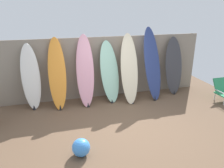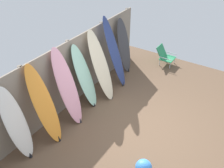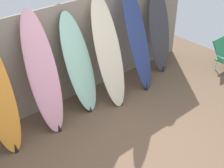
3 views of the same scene
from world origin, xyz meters
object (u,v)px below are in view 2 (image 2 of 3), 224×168
Objects in this scene: surfboard_pink_2 at (67,88)px; surfboard_cream_4 at (101,66)px; beach_chair at (165,55)px; beach_ball at (144,168)px; surfboard_navy_5 at (115,53)px; surfboard_seafoam_3 at (85,77)px; surfboard_orange_1 at (44,106)px; surfboard_white_0 at (17,125)px; surfboard_charcoal_6 at (124,46)px.

surfboard_pink_2 is 1.01× the size of surfboard_cream_4.
beach_ball is (-4.35, -1.40, -0.15)m from beach_chair.
surfboard_seafoam_3 is at bearing 174.79° from surfboard_navy_5.
surfboard_pink_2 reaches higher than surfboard_orange_1.
surfboard_cream_4 reaches higher than surfboard_seafoam_3.
beach_chair is at bearing -10.52° from surfboard_white_0.
surfboard_navy_5 is (1.26, -0.11, 0.17)m from surfboard_seafoam_3.
surfboard_cream_4 is at bearing -178.70° from surfboard_navy_5.
surfboard_charcoal_6 is at bearing 1.06° from surfboard_seafoam_3.
surfboard_navy_5 reaches higher than surfboard_orange_1.
surfboard_pink_2 is at bearing -4.08° from surfboard_white_0.
surfboard_seafoam_3 is at bearing -1.55° from surfboard_white_0.
surfboard_orange_1 is 2.71m from surfboard_navy_5.
beach_ball is at bearing -116.63° from surfboard_seafoam_3.
surfboard_seafoam_3 is 0.98× the size of surfboard_charcoal_6.
surfboard_pink_2 reaches higher than surfboard_seafoam_3.
surfboard_orange_1 reaches higher than surfboard_white_0.
surfboard_white_0 is 0.69m from surfboard_orange_1.
beach_chair is at bearing 17.88° from beach_ball.
surfboard_cream_4 reaches higher than surfboard_charcoal_6.
beach_ball is (-1.71, -2.20, -0.77)m from surfboard_cream_4.
surfboard_white_0 reaches higher than surfboard_seafoam_3.
surfboard_orange_1 reaches higher than surfboard_charcoal_6.
surfboard_pink_2 is at bearing 177.93° from surfboard_navy_5.
surfboard_navy_5 is at bearing -1.56° from surfboard_orange_1.
surfboard_seafoam_3 is at bearing 166.46° from surfboard_cream_4.
surfboard_white_0 is at bearing 175.96° from surfboard_cream_4.
beach_ball is at bearing -68.27° from surfboard_white_0.
surfboard_navy_5 is at bearing -5.21° from surfboard_seafoam_3.
surfboard_orange_1 is 0.98× the size of surfboard_cream_4.
surfboard_pink_2 is 2.46m from beach_ball.
beach_ball is (-0.47, -2.29, -0.78)m from surfboard_pink_2.
surfboard_seafoam_3 is (2.12, -0.06, -0.01)m from surfboard_white_0.
surfboard_charcoal_6 is (3.51, 0.08, -0.05)m from surfboard_orange_1.
surfboard_orange_1 is 0.97× the size of surfboard_pink_2.
surfboard_seafoam_3 is 0.57m from surfboard_cream_4.
beach_chair is at bearing -40.76° from surfboard_charcoal_6.
surfboard_white_0 is 2.66m from beach_ball.
beach_chair is (1.93, -0.81, -0.70)m from surfboard_navy_5.
surfboard_white_0 is 4.18m from surfboard_charcoal_6.
surfboard_seafoam_3 is at bearing 1.62° from surfboard_orange_1.
beach_chair is at bearing -16.26° from surfboard_seafoam_3.
surfboard_seafoam_3 is (1.45, 0.04, -0.07)m from surfboard_orange_1.
surfboard_seafoam_3 is at bearing -178.94° from surfboard_charcoal_6.
surfboard_orange_1 is 1.07× the size of surfboard_charcoal_6.
surfboard_seafoam_3 is 2.74× the size of beach_chair.
surfboard_navy_5 is at bearing 166.38° from beach_chair.
surfboard_seafoam_3 is 0.83× the size of surfboard_navy_5.
surfboard_white_0 reaches higher than beach_ball.
surfboard_charcoal_6 is at bearing 148.53° from beach_chair.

